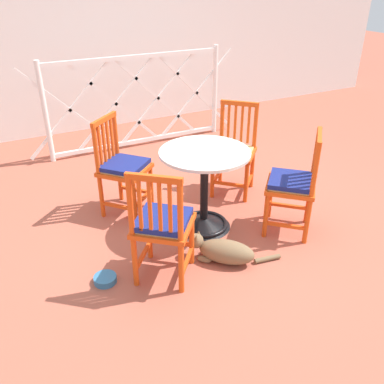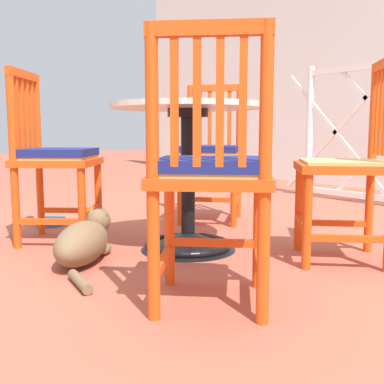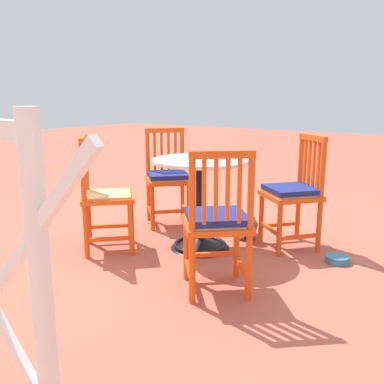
% 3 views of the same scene
% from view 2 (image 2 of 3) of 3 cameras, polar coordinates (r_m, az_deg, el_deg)
% --- Properties ---
extents(ground_plane, '(24.00, 24.00, 0.00)m').
position_cam_2_polar(ground_plane, '(2.23, -0.91, -7.95)').
color(ground_plane, '#AD5642').
extents(cafe_table, '(0.76, 0.76, 0.73)m').
position_cam_2_polar(cafe_table, '(2.30, -0.49, -0.24)').
color(cafe_table, black).
rests_on(cafe_table, ground_plane).
extents(orange_chair_at_corner, '(0.56, 0.56, 0.91)m').
position_cam_2_polar(orange_chair_at_corner, '(3.06, 2.39, 4.70)').
color(orange_chair_at_corner, '#E04C14').
rests_on(orange_chair_at_corner, ground_plane).
extents(orange_chair_tucked_in, '(0.56, 0.56, 0.91)m').
position_cam_2_polar(orange_chair_tucked_in, '(2.59, -16.66, 3.90)').
color(orange_chair_tucked_in, '#E04C14').
rests_on(orange_chair_tucked_in, ground_plane).
extents(orange_chair_by_planter, '(0.57, 0.57, 0.91)m').
position_cam_2_polar(orange_chair_by_planter, '(1.54, 2.36, 2.06)').
color(orange_chair_by_planter, '#E04C14').
rests_on(orange_chair_by_planter, ground_plane).
extents(orange_chair_near_fence, '(0.57, 0.57, 0.91)m').
position_cam_2_polar(orange_chair_near_fence, '(2.21, 18.82, 2.94)').
color(orange_chair_near_fence, '#E04C14').
rests_on(orange_chair_near_fence, ground_plane).
extents(tabby_cat, '(0.65, 0.46, 0.23)m').
position_cam_2_polar(tabby_cat, '(2.18, -13.08, -5.93)').
color(tabby_cat, brown).
rests_on(tabby_cat, ground_plane).
extents(pet_water_bowl, '(0.17, 0.17, 0.05)m').
position_cam_2_polar(pet_water_bowl, '(3.07, -16.97, -3.53)').
color(pet_water_bowl, teal).
rests_on(pet_water_bowl, ground_plane).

